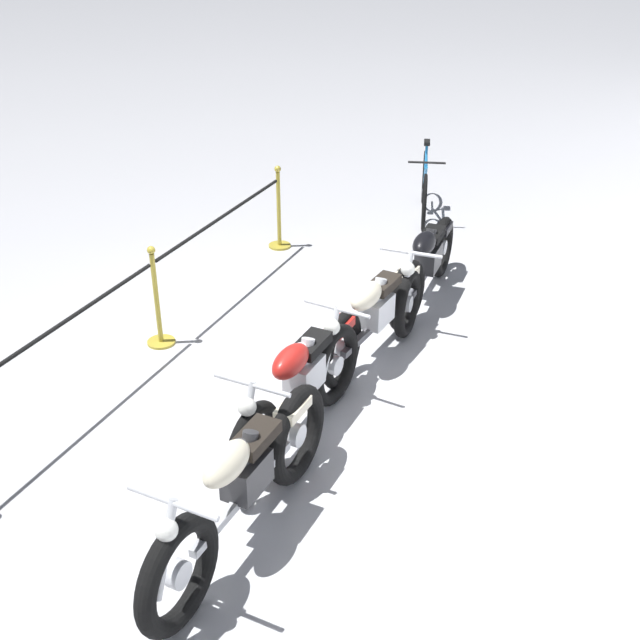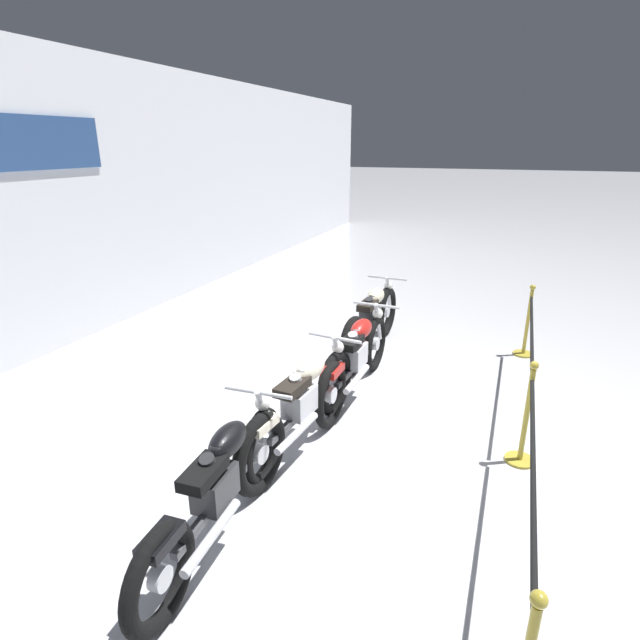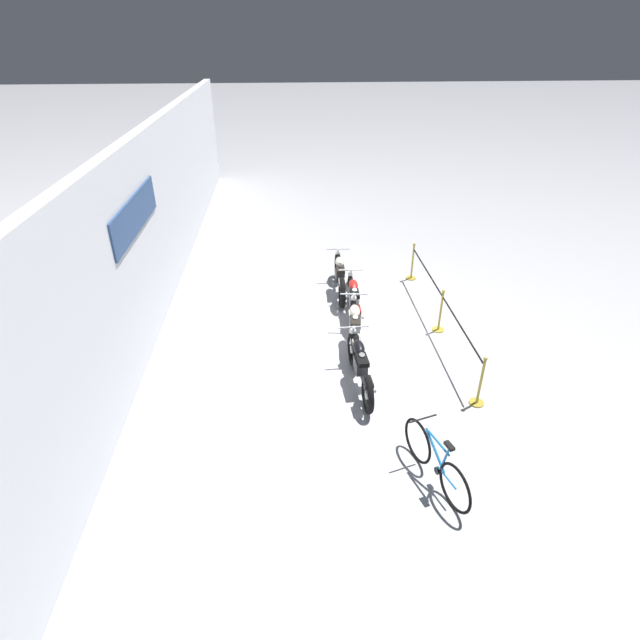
# 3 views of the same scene
# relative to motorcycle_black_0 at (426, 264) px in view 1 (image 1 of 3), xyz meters

# --- Properties ---
(ground_plane) EXTENTS (120.00, 120.00, 0.00)m
(ground_plane) POSITION_rel_motorcycle_black_0_xyz_m (1.98, -0.68, -0.46)
(ground_plane) COLOR silver
(motorcycle_black_0) EXTENTS (2.21, 0.62, 0.93)m
(motorcycle_black_0) POSITION_rel_motorcycle_black_0_xyz_m (0.00, 0.00, 0.00)
(motorcycle_black_0) COLOR black
(motorcycle_black_0) RESTS_ON ground
(motorcycle_cream_1) EXTENTS (2.26, 0.62, 0.95)m
(motorcycle_cream_1) POSITION_rel_motorcycle_black_0_xyz_m (1.38, -0.08, 0.01)
(motorcycle_cream_1) COLOR black
(motorcycle_cream_1) RESTS_ON ground
(motorcycle_red_2) EXTENTS (2.31, 0.62, 0.94)m
(motorcycle_red_2) POSITION_rel_motorcycle_black_0_xyz_m (2.65, -0.22, 0.01)
(motorcycle_red_2) COLOR black
(motorcycle_red_2) RESTS_ON ground
(motorcycle_cream_3) EXTENTS (2.33, 0.62, 0.97)m
(motorcycle_cream_3) POSITION_rel_motorcycle_black_0_xyz_m (3.96, -0.03, 0.02)
(motorcycle_cream_3) COLOR black
(motorcycle_cream_3) RESTS_ON ground
(bicycle) EXTENTS (1.70, 0.66, 0.98)m
(bicycle) POSITION_rel_motorcycle_black_0_xyz_m (-2.48, -0.81, -0.06)
(bicycle) COLOR black
(bicycle) RESTS_ON ground
(stanchion_far_left) EXTENTS (5.49, 0.28, 1.05)m
(stanchion_far_left) POSITION_rel_motorcycle_black_0_xyz_m (0.85, -2.13, 0.20)
(stanchion_far_left) COLOR gold
(stanchion_far_left) RESTS_ON ground
(stanchion_mid_left) EXTENTS (0.28, 0.28, 1.05)m
(stanchion_mid_left) POSITION_rel_motorcycle_black_0_xyz_m (1.91, -2.13, -0.11)
(stanchion_mid_left) COLOR gold
(stanchion_mid_left) RESTS_ON ground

